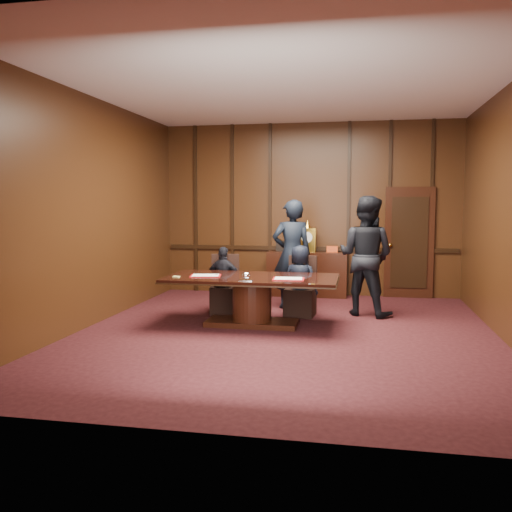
{
  "coord_description": "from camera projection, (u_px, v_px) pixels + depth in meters",
  "views": [
    {
      "loc": [
        1.05,
        -7.62,
        1.88
      ],
      "look_at": [
        -0.56,
        0.71,
        1.05
      ],
      "focal_mm": 38.0,
      "sensor_mm": 36.0,
      "label": 1
    }
  ],
  "objects": [
    {
      "name": "inkstand",
      "position": [
        246.0,
        277.0,
        7.84
      ],
      "size": [
        0.2,
        0.14,
        0.12
      ],
      "color": "white",
      "rests_on": "conference_table"
    },
    {
      "name": "chair_left",
      "position": [
        225.0,
        296.0,
        9.31
      ],
      "size": [
        0.56,
        0.56,
        0.99
      ],
      "rotation": [
        0.0,
        0.0,
        0.18
      ],
      "color": "black",
      "rests_on": "ground"
    },
    {
      "name": "folder_left",
      "position": [
        206.0,
        276.0,
        8.32
      ],
      "size": [
        0.51,
        0.41,
        0.02
      ],
      "rotation": [
        0.0,
        0.0,
        0.18
      ],
      "color": "#AD1012",
      "rests_on": "conference_table"
    },
    {
      "name": "chair_right",
      "position": [
        300.0,
        298.0,
        9.07
      ],
      "size": [
        0.52,
        0.52,
        0.99
      ],
      "rotation": [
        0.0,
        0.0,
        -0.09
      ],
      "color": "black",
      "rests_on": "ground"
    },
    {
      "name": "folder_right",
      "position": [
        288.0,
        279.0,
        7.97
      ],
      "size": [
        0.48,
        0.36,
        0.02
      ],
      "rotation": [
        0.0,
        0.0,
        0.07
      ],
      "color": "#AD1012",
      "rests_on": "conference_table"
    },
    {
      "name": "notepad",
      "position": [
        176.0,
        277.0,
        8.22
      ],
      "size": [
        0.11,
        0.08,
        0.01
      ],
      "primitive_type": "cube",
      "rotation": [
        0.0,
        0.0,
        -0.14
      ],
      "color": "#DED26D",
      "rests_on": "conference_table"
    },
    {
      "name": "conference_table",
      "position": [
        252.0,
        293.0,
        8.31
      ],
      "size": [
        2.62,
        1.32,
        0.76
      ],
      "color": "black",
      "rests_on": "ground"
    },
    {
      "name": "witness_left",
      "position": [
        292.0,
        254.0,
        9.66
      ],
      "size": [
        0.82,
        0.66,
        1.94
      ],
      "primitive_type": "imported",
      "rotation": [
        0.0,
        0.0,
        3.45
      ],
      "color": "black",
      "rests_on": "ground"
    },
    {
      "name": "room",
      "position": [
        291.0,
        214.0,
        7.78
      ],
      "size": [
        7.0,
        7.04,
        3.5
      ],
      "color": "black",
      "rests_on": "ground"
    },
    {
      "name": "sideboard",
      "position": [
        307.0,
        272.0,
        10.96
      ],
      "size": [
        1.6,
        0.45,
        1.54
      ],
      "color": "black",
      "rests_on": "ground"
    },
    {
      "name": "signatory_left",
      "position": [
        224.0,
        280.0,
        9.21
      ],
      "size": [
        0.7,
        0.36,
        1.14
      ],
      "primitive_type": "imported",
      "rotation": [
        0.0,
        0.0,
        3.02
      ],
      "color": "black",
      "rests_on": "ground"
    },
    {
      "name": "signatory_right",
      "position": [
        300.0,
        281.0,
        8.96
      ],
      "size": [
        0.66,
        0.52,
        1.19
      ],
      "primitive_type": "imported",
      "rotation": [
        0.0,
        0.0,
        2.88
      ],
      "color": "black",
      "rests_on": "ground"
    },
    {
      "name": "witness_right",
      "position": [
        366.0,
        256.0,
        9.06
      ],
      "size": [
        1.2,
        1.09,
        2.0
      ],
      "primitive_type": "imported",
      "rotation": [
        0.0,
        0.0,
        2.72
      ],
      "color": "black",
      "rests_on": "ground"
    }
  ]
}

